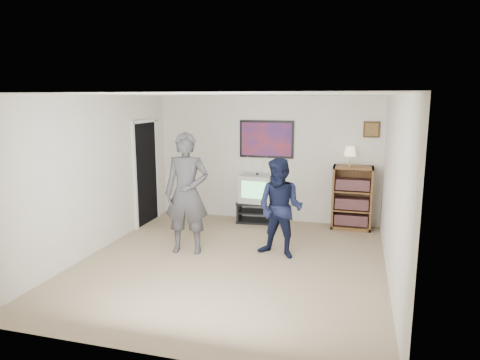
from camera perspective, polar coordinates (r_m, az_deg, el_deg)
The scene contains 13 objects.
room_shell at distance 6.59m, azimuth -0.33°, elevation 0.34°, with size 4.51×5.00×2.51m.
media_stand at distance 8.62m, azimuth 2.47°, elevation -4.25°, with size 0.88×0.54×0.42m.
crt_television at distance 8.52m, azimuth 2.29°, elevation -1.10°, with size 0.64×0.54×0.54m, color #AEAFAA, non-canonical shape.
bookshelf at distance 8.37m, azimuth 14.70°, elevation -2.29°, with size 0.73×0.42×1.20m, color #57301A, non-canonical shape.
table_lamp at distance 8.26m, azimuth 14.45°, elevation 3.10°, with size 0.23×0.23×0.37m, color #F7EABB, non-canonical shape.
person_tall at distance 6.83m, azimuth -7.10°, elevation -1.78°, with size 0.71×0.46×1.93m, color #39383C.
person_short at distance 6.65m, azimuth 5.39°, elevation -3.77°, with size 0.76×0.59×1.56m, color black.
controller_left at distance 6.98m, azimuth -6.52°, elevation 0.55°, with size 0.03×0.11×0.03m, color white.
controller_right at distance 6.84m, azimuth 6.28°, elevation -0.98°, with size 0.04×0.13×0.04m, color white.
poster at distance 8.58m, azimuth 3.55°, elevation 5.45°, with size 1.10×0.03×0.75m, color black.
air_vent at distance 8.69m, azimuth -0.00°, elevation 7.52°, with size 0.28×0.02×0.14m, color white.
small_picture at distance 8.39m, azimuth 17.15°, elevation 6.45°, with size 0.30×0.03×0.30m, color black.
doorway at distance 8.61m, azimuth -12.47°, elevation 0.86°, with size 0.03×0.85×2.00m, color black.
Camera 1 is at (1.76, -5.89, 2.44)m, focal length 32.00 mm.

